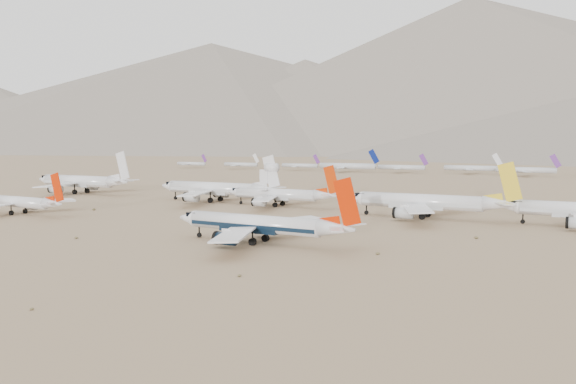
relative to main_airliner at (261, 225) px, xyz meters
The scene contains 8 objects.
ground 5.00m from the main_airliner, 14.19° to the right, with size 7000.00×7000.00×0.00m, color #8C7151.
main_airliner is the anchor object (origin of this frame).
second_airliner 94.59m from the main_airliner, behind, with size 38.79×37.91×13.75m.
row2_gold_tail 63.79m from the main_airliner, 70.97° to the left, with size 48.94×47.86×17.42m.
row2_orange_tail 74.58m from the main_airliner, 116.70° to the left, with size 42.60×41.68×15.20m.
row2_white_trijet 91.96m from the main_airliner, 132.15° to the left, with size 51.81×50.63×18.36m.
row2_white_twin 152.99m from the main_airliner, 153.46° to the left, with size 54.03×52.87×19.31m.
desert_scrub 29.24m from the main_airliner, 128.95° to the right, with size 233.60×121.67×0.63m.
Camera 1 is at (62.80, -104.51, 22.19)m, focal length 35.00 mm.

